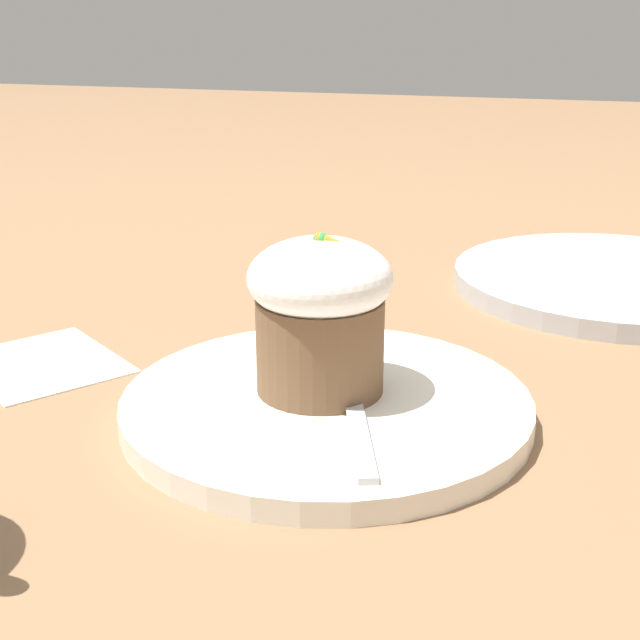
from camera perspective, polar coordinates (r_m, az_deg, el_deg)
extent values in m
plane|color=#846042|center=(0.53, 0.41, -6.22)|extent=(4.00, 4.00, 0.00)
cylinder|color=white|center=(0.52, 0.41, -5.52)|extent=(0.24, 0.24, 0.01)
cylinder|color=brown|center=(0.52, 0.00, -1.61)|extent=(0.07, 0.07, 0.06)
ellipsoid|color=white|center=(0.50, 0.00, 2.71)|extent=(0.08, 0.08, 0.05)
cone|color=orange|center=(0.50, 0.91, 5.05)|extent=(0.01, 0.01, 0.01)
sphere|color=green|center=(0.50, 0.04, 5.12)|extent=(0.01, 0.01, 0.01)
cube|color=#B7B7BC|center=(0.47, 2.56, -7.45)|extent=(0.04, 0.09, 0.00)
ellipsoid|color=#B7B7BC|center=(0.52, 1.96, -4.27)|extent=(0.05, 0.05, 0.01)
cylinder|color=#B2B7BC|center=(0.80, 18.47, 2.42)|extent=(0.27, 0.27, 0.02)
cube|color=white|center=(0.63, -17.29, -2.62)|extent=(0.14, 0.14, 0.00)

